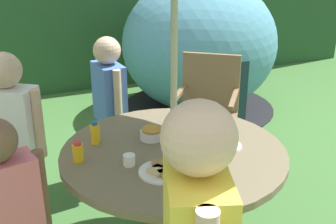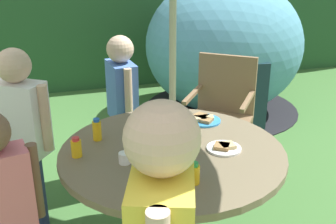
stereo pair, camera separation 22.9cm
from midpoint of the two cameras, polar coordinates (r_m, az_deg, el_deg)
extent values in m
cube|color=#234C28|center=(5.75, -9.85, 13.90)|extent=(9.00, 0.70, 2.05)
cylinder|color=#93704C|center=(2.51, 3.23, -13.08)|extent=(0.15, 0.15, 0.70)
cylinder|color=#75664C|center=(2.32, 3.42, -5.59)|extent=(1.25, 1.25, 0.04)
cylinder|color=#B7AD8C|center=(2.15, 3.70, 5.37)|extent=(0.04, 0.04, 2.36)
cylinder|color=brown|center=(3.35, 4.14, -6.11)|extent=(0.04, 0.04, 0.44)
cylinder|color=brown|center=(3.27, 11.60, -7.28)|extent=(0.04, 0.04, 0.44)
cylinder|color=brown|center=(3.73, 6.09, -3.14)|extent=(0.04, 0.04, 0.44)
cylinder|color=brown|center=(3.66, 12.78, -4.11)|extent=(0.04, 0.04, 0.44)
cube|color=brown|center=(3.39, 8.88, -1.47)|extent=(0.67, 0.67, 0.04)
cube|color=brown|center=(3.50, 9.90, 3.79)|extent=(0.40, 0.32, 0.49)
cube|color=brown|center=(3.36, 5.43, 2.45)|extent=(0.32, 0.40, 0.03)
cube|color=brown|center=(3.28, 12.85, 1.50)|extent=(0.32, 0.40, 0.03)
ellipsoid|color=teal|center=(4.75, 8.99, 8.98)|extent=(1.98, 1.90, 1.50)
cylinder|color=black|center=(4.96, 8.49, 0.55)|extent=(2.03, 2.03, 0.01)
cube|color=#1A313A|center=(4.11, 11.85, 1.83)|extent=(0.49, 0.11, 0.68)
cylinder|color=navy|center=(3.41, -4.38, -4.70)|extent=(0.07, 0.07, 0.53)
cylinder|color=navy|center=(3.30, -3.68, -5.64)|extent=(0.07, 0.07, 0.53)
cube|color=#4C72C6|center=(3.16, -4.27, 2.79)|extent=(0.20, 0.32, 0.45)
cylinder|color=#D8B293|center=(3.32, -5.21, 4.07)|extent=(0.06, 0.06, 0.41)
cylinder|color=#D8B293|center=(3.00, -3.25, 2.20)|extent=(0.06, 0.06, 0.41)
sphere|color=#D8B293|center=(3.07, -4.44, 8.54)|extent=(0.20, 0.20, 0.20)
cylinder|color=navy|center=(2.97, -17.20, -9.84)|extent=(0.08, 0.08, 0.55)
cylinder|color=navy|center=(2.90, -14.98, -10.42)|extent=(0.08, 0.08, 0.55)
cube|color=white|center=(2.70, -17.22, -0.87)|extent=(0.36, 0.33, 0.47)
cylinder|color=#D8B293|center=(2.60, -14.04, -0.90)|extent=(0.06, 0.06, 0.42)
sphere|color=#D8B293|center=(2.60, -18.05, 6.04)|extent=(0.21, 0.21, 0.21)
cylinder|color=brown|center=(2.06, -14.66, -9.23)|extent=(0.05, 0.05, 0.39)
cylinder|color=#D8B293|center=(1.57, 3.91, -12.21)|extent=(0.07, 0.07, 0.47)
sphere|color=#D8B293|center=(1.23, 4.52, -3.73)|extent=(0.23, 0.23, 0.23)
cylinder|color=white|center=(2.43, 0.67, -3.11)|extent=(0.14, 0.14, 0.05)
ellipsoid|color=gold|center=(2.41, 0.67, -2.31)|extent=(0.12, 0.12, 0.03)
cylinder|color=white|center=(2.34, 10.45, -4.98)|extent=(0.19, 0.19, 0.01)
cube|color=tan|center=(2.34, 10.92, -4.58)|extent=(0.08, 0.08, 0.02)
cube|color=#9E7547|center=(2.33, 10.19, -4.70)|extent=(0.11, 0.11, 0.02)
cylinder|color=#338CD8|center=(2.69, 7.34, -1.21)|extent=(0.22, 0.22, 0.01)
cube|color=tan|center=(2.70, 8.03, -0.78)|extent=(0.08, 0.08, 0.02)
cube|color=#9E7547|center=(2.71, 6.91, -0.63)|extent=(0.12, 0.12, 0.02)
cube|color=tan|center=(2.67, 6.88, -0.93)|extent=(0.08, 0.08, 0.02)
cube|color=#9E7547|center=(2.65, 7.76, -1.20)|extent=(0.09, 0.09, 0.02)
cylinder|color=white|center=(2.08, 1.43, -8.19)|extent=(0.24, 0.24, 0.01)
cube|color=tan|center=(2.09, 2.30, -7.69)|extent=(0.09, 0.09, 0.02)
cube|color=#9E7547|center=(2.12, 1.28, -7.15)|extent=(0.11, 0.11, 0.02)
cube|color=tan|center=(2.06, 0.73, -8.01)|extent=(0.10, 0.10, 0.02)
cube|color=#9E7547|center=(2.04, 1.84, -8.40)|extent=(0.07, 0.07, 0.02)
cylinder|color=yellow|center=(2.41, -7.02, -2.61)|extent=(0.05, 0.05, 0.11)
cylinder|color=blue|center=(2.39, -7.09, -1.16)|extent=(0.04, 0.04, 0.02)
cylinder|color=yellow|center=(2.25, -9.58, -5.01)|extent=(0.06, 0.06, 0.09)
cylinder|color=red|center=(2.22, -9.67, -3.73)|extent=(0.04, 0.04, 0.02)
cylinder|color=yellow|center=(1.99, 6.90, -8.58)|extent=(0.06, 0.06, 0.09)
cylinder|color=green|center=(1.96, 6.98, -7.20)|extent=(0.04, 0.04, 0.02)
cylinder|color=yellow|center=(2.36, 5.62, -3.18)|extent=(0.06, 0.06, 0.11)
cylinder|color=blue|center=(2.33, 5.68, -1.74)|extent=(0.04, 0.04, 0.02)
cylinder|color=white|center=(2.16, -2.92, -6.37)|extent=(0.06, 0.06, 0.06)
camera|label=1|loc=(0.11, -87.14, 1.15)|focal=44.58mm
camera|label=2|loc=(0.11, 92.86, -1.15)|focal=44.58mm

